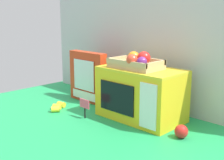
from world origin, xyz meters
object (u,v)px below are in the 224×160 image
cookie_set_box (88,77)px  loose_toy_banana (58,107)px  loose_toy_apple (181,131)px  price_sign (85,106)px  food_groups_crate (136,63)px  toy_microwave (141,94)px

cookie_set_box → loose_toy_banana: (0.01, -0.23, -0.13)m
loose_toy_apple → price_sign: bearing=-164.7°
price_sign → loose_toy_apple: (0.48, 0.13, -0.04)m
food_groups_crate → toy_microwave: bearing=72.9°
toy_microwave → loose_toy_banana: bearing=-152.7°
price_sign → loose_toy_banana: (-0.21, -0.01, -0.05)m
toy_microwave → loose_toy_apple: bearing=-13.5°
food_groups_crate → loose_toy_banana: food_groups_crate is taller
loose_toy_banana → loose_toy_apple: size_ratio=2.03×
cookie_set_box → price_sign: cookie_set_box is taller
toy_microwave → cookie_set_box: (-0.42, 0.01, 0.02)m
toy_microwave → price_sign: bearing=-135.3°
food_groups_crate → price_sign: (-0.19, -0.17, -0.22)m
cookie_set_box → loose_toy_banana: cookie_set_box is taller
food_groups_crate → loose_toy_apple: bearing=-7.7°
food_groups_crate → price_sign: food_groups_crate is taller
cookie_set_box → price_sign: (0.22, -0.21, -0.08)m
food_groups_crate → loose_toy_apple: 0.39m
loose_toy_banana → price_sign: bearing=3.9°
price_sign → cookie_set_box: bearing=136.0°
toy_microwave → price_sign: (-0.20, -0.20, -0.06)m
price_sign → loose_toy_banana: 0.22m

